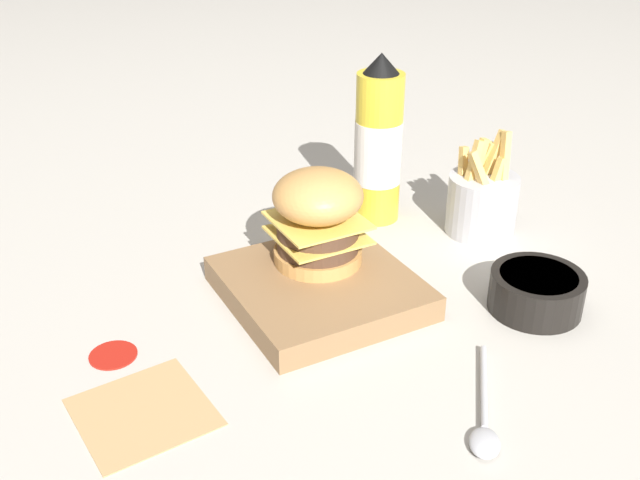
% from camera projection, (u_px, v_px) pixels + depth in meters
% --- Properties ---
extents(ground_plane, '(6.00, 6.00, 0.00)m').
position_uv_depth(ground_plane, '(306.00, 285.00, 0.94)').
color(ground_plane, '#B7B2A8').
extents(serving_board, '(0.22, 0.21, 0.03)m').
position_uv_depth(serving_board, '(320.00, 288.00, 0.91)').
color(serving_board, olive).
rests_on(serving_board, ground_plane).
extents(burger, '(0.11, 0.11, 0.12)m').
position_uv_depth(burger, '(318.00, 216.00, 0.91)').
color(burger, tan).
rests_on(burger, serving_board).
extents(ketchup_bottle, '(0.07, 0.07, 0.25)m').
position_uv_depth(ketchup_bottle, '(378.00, 145.00, 1.06)').
color(ketchup_bottle, yellow).
rests_on(ketchup_bottle, ground_plane).
extents(fries_basket, '(0.10, 0.10, 0.15)m').
position_uv_depth(fries_basket, '(482.00, 202.00, 1.05)').
color(fries_basket, '#B7B7BC').
rests_on(fries_basket, ground_plane).
extents(side_bowl, '(0.11, 0.11, 0.05)m').
position_uv_depth(side_bowl, '(536.00, 291.00, 0.88)').
color(side_bowl, black).
rests_on(side_bowl, ground_plane).
extents(spoon, '(0.14, 0.12, 0.01)m').
position_uv_depth(spoon, '(484.00, 424.00, 0.71)').
color(spoon, '#B2B2B7').
rests_on(spoon, ground_plane).
extents(ketchup_puddle, '(0.05, 0.05, 0.00)m').
position_uv_depth(ketchup_puddle, '(113.00, 354.00, 0.81)').
color(ketchup_puddle, '#B21E14').
rests_on(ketchup_puddle, ground_plane).
extents(parchment_square, '(0.13, 0.13, 0.00)m').
position_uv_depth(parchment_square, '(143.00, 411.00, 0.73)').
color(parchment_square, tan).
rests_on(parchment_square, ground_plane).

